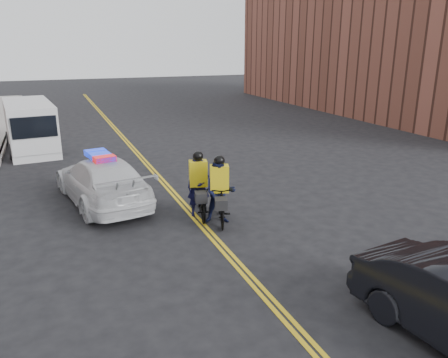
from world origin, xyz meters
name	(u,v)px	position (x,y,z in m)	size (l,w,h in m)	color
ground	(214,238)	(0.00, 0.00, 0.00)	(120.00, 120.00, 0.00)	black
center_line_left	(146,165)	(-0.08, 8.00, 0.01)	(0.10, 60.00, 0.01)	gold
center_line_right	(150,165)	(0.08, 8.00, 0.01)	(0.10, 60.00, 0.01)	gold
building_across	(395,37)	(22.00, 18.00, 5.50)	(12.00, 30.00, 11.00)	brown
police_cruiser	(102,180)	(-2.38, 3.98, 0.76)	(2.95, 5.50, 1.68)	silver
cargo_van	(30,127)	(-4.62, 12.85, 1.15)	(2.56, 5.77, 2.35)	silver
cyclist_near	(199,194)	(0.17, 1.72, 0.70)	(1.17, 2.16, 2.01)	black
cyclist_far	(219,196)	(0.56, 0.99, 0.80)	(1.15, 2.07, 2.02)	black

